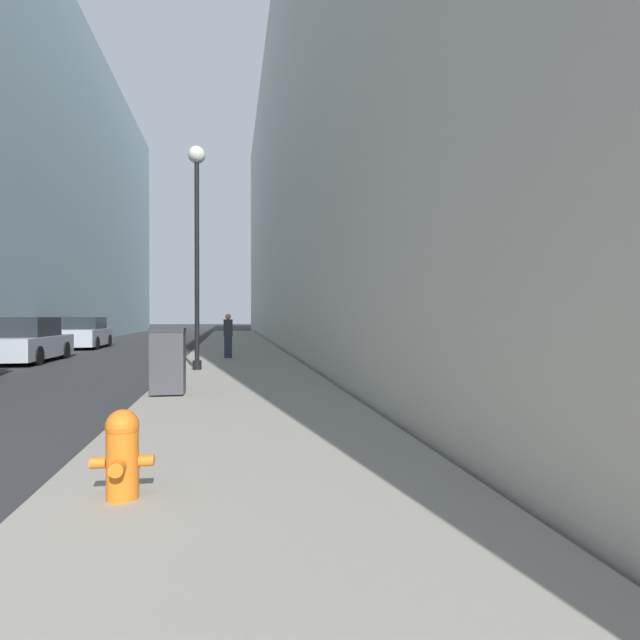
% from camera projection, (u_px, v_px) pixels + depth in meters
% --- Properties ---
extents(sidewalk_right, '(3.81, 60.00, 0.14)m').
position_uv_depth(sidewalk_right, '(238.00, 354.00, 20.52)').
color(sidewalk_right, gray).
rests_on(sidewalk_right, ground).
extents(building_right_stone, '(12.00, 60.00, 20.18)m').
position_uv_depth(building_right_stone, '(372.00, 174.00, 29.72)').
color(building_right_stone, beige).
rests_on(building_right_stone, ground).
extents(fire_hydrant, '(0.49, 0.38, 0.72)m').
position_uv_depth(fire_hydrant, '(122.00, 452.00, 4.03)').
color(fire_hydrant, orange).
rests_on(fire_hydrant, sidewalk_right).
extents(trash_bin, '(0.62, 0.59, 1.26)m').
position_uv_depth(trash_bin, '(168.00, 361.00, 9.37)').
color(trash_bin, '#3D3D42').
rests_on(trash_bin, sidewalk_right).
extents(lamppost, '(0.47, 0.47, 6.16)m').
position_uv_depth(lamppost, '(197.00, 217.00, 13.74)').
color(lamppost, black).
rests_on(lamppost, sidewalk_right).
extents(parked_sedan_near, '(1.96, 4.58, 1.58)m').
position_uv_depth(parked_sedan_near, '(25.00, 342.00, 17.56)').
color(parked_sedan_near, '#A3A8B2').
rests_on(parked_sedan_near, ground).
extents(parked_sedan_far, '(1.80, 4.16, 1.57)m').
position_uv_depth(parked_sedan_far, '(86.00, 334.00, 25.08)').
color(parked_sedan_far, '#A3A8B2').
rests_on(parked_sedan_far, ground).
extents(pedestrian_on_sidewalk, '(0.32, 0.21, 1.57)m').
position_uv_depth(pedestrian_on_sidewalk, '(228.00, 336.00, 17.63)').
color(pedestrian_on_sidewalk, '#2D3347').
rests_on(pedestrian_on_sidewalk, sidewalk_right).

